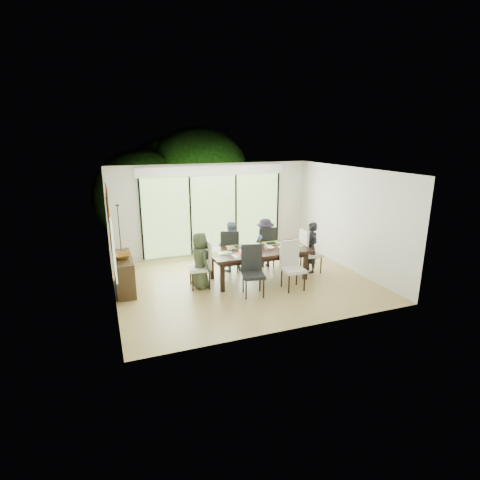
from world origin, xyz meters
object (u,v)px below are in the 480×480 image
object	(u,v)px
table_top	(259,251)
person_left_end	(200,260)
person_far_left	(230,246)
cup_a	(230,249)
chair_right_end	(311,251)
sideboard	(124,273)
chair_near_left	(253,271)
bowl	(123,256)
cup_c	(286,243)
cup_b	(266,248)
chair_left_end	(199,264)
person_far_right	(265,243)
laptop	(227,254)
person_right_end	(311,247)
vase	(260,246)
chair_far_left	(230,250)
chair_near_right	(293,266)
chair_far_right	(265,246)

from	to	relation	value
table_top	person_left_end	bearing A→B (deg)	180.00
person_far_left	cup_a	world-z (taller)	person_far_left
chair_right_end	sideboard	bearing A→B (deg)	89.84
chair_near_left	bowl	bearing A→B (deg)	166.54
chair_near_left	cup_c	size ratio (longest dim) A/B	8.87
chair_near_left	cup_b	distance (m)	1.04
chair_left_end	chair_right_end	xyz separation A→B (m)	(3.00, 0.00, 0.00)
cup_a	bowl	size ratio (longest dim) A/B	0.30
cup_a	person_far_left	bearing A→B (deg)	69.81
person_far_right	laptop	size ratio (longest dim) A/B	3.91
table_top	person_right_end	bearing A→B (deg)	0.00
person_right_end	bowl	xyz separation A→B (m)	(-4.65, 0.40, 0.19)
vase	sideboard	bearing A→B (deg)	172.13
chair_far_left	cup_b	bearing A→B (deg)	142.30
person_far_right	cup_a	xyz separation A→B (m)	(-1.25, -0.68, 0.16)
laptop	person_far_right	bearing A→B (deg)	29.26
chair_near_right	laptop	xyz separation A→B (m)	(-1.35, 0.77, 0.22)
person_far_right	laptop	xyz separation A→B (m)	(-1.40, -0.93, 0.12)
person_left_end	laptop	xyz separation A→B (m)	(0.63, -0.10, 0.12)
cup_c	bowl	world-z (taller)	bowl
cup_c	sideboard	distance (m)	4.01
chair_near_right	person_right_end	xyz separation A→B (m)	(0.98, 0.87, 0.10)
chair_far_right	cup_a	distance (m)	1.46
chair_far_left	person_left_end	distance (m)	1.34
person_left_end	cup_a	world-z (taller)	person_left_end
person_far_right	cup_a	world-z (taller)	person_far_right
table_top	sideboard	xyz separation A→B (m)	(-3.17, 0.50, -0.34)
cup_a	chair_right_end	bearing A→B (deg)	-3.90
chair_near_left	laptop	xyz separation A→B (m)	(-0.35, 0.77, 0.22)
laptop	sideboard	size ratio (longest dim) A/B	0.24
chair_near_right	vase	bearing A→B (deg)	118.12
table_top	laptop	distance (m)	0.86
chair_left_end	person_far_right	world-z (taller)	person_far_right
chair_near_right	bowl	world-z (taller)	chair_near_right
chair_near_left	cup_a	world-z (taller)	chair_near_left
cup_b	cup_c	bearing A→B (deg)	17.10
person_far_right	vase	world-z (taller)	person_far_right
laptop	chair_far_right	bearing A→B (deg)	29.82
chair_right_end	chair_far_right	distance (m)	1.27
chair_far_left	chair_near_right	world-z (taller)	same
person_far_left	chair_near_left	bearing A→B (deg)	91.58
laptop	cup_a	world-z (taller)	cup_a
cup_a	cup_b	xyz separation A→B (m)	(0.85, -0.25, -0.00)
chair_far_left	bowl	size ratio (longest dim) A/B	2.68
table_top	person_far_right	xyz separation A→B (m)	(0.55, 0.83, -0.08)
bowl	chair_left_end	bearing A→B (deg)	-13.31
chair_far_left	person_far_right	size ratio (longest dim) A/B	0.85
cup_b	laptop	bearing A→B (deg)	-180.00
vase	laptop	bearing A→B (deg)	-170.54
chair_left_end	chair_near_left	bearing A→B (deg)	55.48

